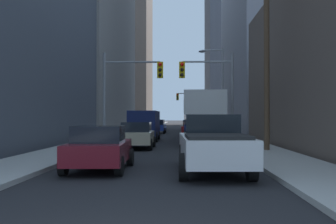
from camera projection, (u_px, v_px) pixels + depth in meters
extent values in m
cube|color=#9E9E99|center=(138.00, 130.00, 54.91)|extent=(2.71, 160.00, 0.15)
cube|color=#9E9E99|center=(212.00, 130.00, 54.59)|extent=(2.71, 160.00, 0.15)
cube|color=silver|center=(203.00, 115.00, 29.32)|extent=(2.85, 11.57, 2.90)
cube|color=black|center=(186.00, 108.00, 29.37)|extent=(0.34, 10.58, 0.80)
cube|color=red|center=(186.00, 123.00, 29.35)|extent=(0.34, 10.58, 0.28)
cylinder|color=black|center=(186.00, 133.00, 33.36)|extent=(0.32, 1.00, 1.00)
cylinder|color=black|center=(215.00, 133.00, 33.29)|extent=(0.32, 1.00, 1.00)
cylinder|color=black|center=(188.00, 137.00, 26.12)|extent=(0.32, 1.00, 1.00)
cylinder|color=black|center=(225.00, 138.00, 26.05)|extent=(0.32, 1.00, 1.00)
cube|color=white|center=(213.00, 148.00, 13.29)|extent=(2.20, 5.47, 0.80)
cube|color=black|center=(211.00, 125.00, 14.27)|extent=(1.86, 1.86, 0.70)
cube|color=black|center=(216.00, 136.00, 11.94)|extent=(1.85, 2.44, 0.10)
cylinder|color=black|center=(183.00, 155.00, 15.04)|extent=(0.28, 0.80, 0.80)
cylinder|color=black|center=(236.00, 156.00, 14.98)|extent=(0.28, 0.80, 0.80)
cylinder|color=black|center=(184.00, 167.00, 11.59)|extent=(0.28, 0.80, 0.80)
cylinder|color=black|center=(252.00, 167.00, 11.52)|extent=(0.28, 0.80, 0.80)
cube|color=#141E4C|center=(145.00, 124.00, 31.10)|extent=(2.05, 5.22, 1.90)
cube|color=black|center=(147.00, 118.00, 33.71)|extent=(1.76, 0.04, 0.60)
cylinder|color=black|center=(134.00, 135.00, 32.78)|extent=(0.24, 0.72, 0.72)
cylinder|color=black|center=(158.00, 135.00, 32.72)|extent=(0.24, 0.72, 0.72)
cylinder|color=black|center=(129.00, 137.00, 29.46)|extent=(0.24, 0.72, 0.72)
cylinder|color=black|center=(156.00, 137.00, 29.40)|extent=(0.24, 0.72, 0.72)
cube|color=maroon|center=(100.00, 151.00, 13.89)|extent=(1.96, 4.27, 0.65)
cube|color=black|center=(99.00, 134.00, 13.74)|extent=(1.66, 1.96, 0.55)
cylinder|color=black|center=(84.00, 157.00, 15.25)|extent=(0.22, 0.64, 0.64)
cylinder|color=black|center=(130.00, 157.00, 15.20)|extent=(0.22, 0.64, 0.64)
cylinder|color=black|center=(63.00, 166.00, 12.57)|extent=(0.22, 0.64, 0.64)
cylinder|color=black|center=(119.00, 166.00, 12.51)|extent=(0.22, 0.64, 0.64)
cube|color=#C6B793|center=(137.00, 137.00, 23.47)|extent=(1.86, 4.22, 0.65)
cube|color=black|center=(137.00, 127.00, 23.33)|extent=(1.61, 1.92, 0.55)
cylinder|color=black|center=(125.00, 142.00, 24.84)|extent=(0.22, 0.64, 0.64)
cylinder|color=black|center=(154.00, 142.00, 24.78)|extent=(0.22, 0.64, 0.64)
cylinder|color=black|center=(118.00, 145.00, 22.15)|extent=(0.22, 0.64, 0.64)
cylinder|color=black|center=(150.00, 145.00, 22.09)|extent=(0.22, 0.64, 0.64)
cube|color=maroon|center=(192.00, 129.00, 38.50)|extent=(1.95, 4.26, 0.65)
cube|color=black|center=(192.00, 123.00, 38.36)|extent=(1.65, 1.95, 0.55)
cylinder|color=black|center=(182.00, 132.00, 39.87)|extent=(0.22, 0.64, 0.64)
cylinder|color=black|center=(200.00, 132.00, 39.81)|extent=(0.22, 0.64, 0.64)
cylinder|color=black|center=(183.00, 133.00, 37.18)|extent=(0.22, 0.64, 0.64)
cylinder|color=black|center=(202.00, 133.00, 37.13)|extent=(0.22, 0.64, 0.64)
cube|color=navy|center=(157.00, 127.00, 45.04)|extent=(1.95, 4.26, 0.65)
cube|color=black|center=(157.00, 122.00, 44.90)|extent=(1.65, 1.96, 0.55)
cylinder|color=black|center=(150.00, 130.00, 46.41)|extent=(0.22, 0.64, 0.64)
cylinder|color=black|center=(165.00, 130.00, 46.35)|extent=(0.22, 0.64, 0.64)
cylinder|color=black|center=(148.00, 131.00, 43.72)|extent=(0.22, 0.64, 0.64)
cylinder|color=black|center=(164.00, 131.00, 43.67)|extent=(0.22, 0.64, 0.64)
cylinder|color=gray|center=(104.00, 99.00, 26.79)|extent=(0.18, 0.18, 6.00)
cylinder|color=gray|center=(132.00, 62.00, 26.75)|extent=(3.66, 0.12, 0.12)
cube|color=gold|center=(160.00, 70.00, 26.69)|extent=(0.38, 0.30, 1.05)
sphere|color=red|center=(160.00, 64.00, 26.52)|extent=(0.24, 0.24, 0.24)
sphere|color=black|center=(160.00, 70.00, 26.52)|extent=(0.24, 0.24, 0.24)
sphere|color=black|center=(160.00, 75.00, 26.51)|extent=(0.24, 0.24, 0.24)
cylinder|color=gray|center=(232.00, 99.00, 26.51)|extent=(0.18, 0.18, 6.00)
cylinder|color=gray|center=(207.00, 62.00, 26.60)|extent=(3.25, 0.12, 0.12)
cube|color=gold|center=(182.00, 70.00, 26.64)|extent=(0.38, 0.30, 1.05)
sphere|color=red|center=(182.00, 64.00, 26.48)|extent=(0.24, 0.24, 0.24)
sphere|color=black|center=(182.00, 70.00, 26.47)|extent=(0.24, 0.24, 0.24)
sphere|color=black|center=(182.00, 75.00, 26.47)|extent=(0.24, 0.24, 0.24)
cylinder|color=gray|center=(203.00, 109.00, 62.40)|extent=(0.18, 0.18, 6.00)
cylinder|color=gray|center=(190.00, 93.00, 62.49)|extent=(3.87, 0.12, 0.12)
cube|color=gold|center=(178.00, 97.00, 62.55)|extent=(0.38, 0.30, 1.05)
sphere|color=red|center=(178.00, 95.00, 62.38)|extent=(0.24, 0.24, 0.24)
sphere|color=black|center=(178.00, 97.00, 62.38)|extent=(0.24, 0.24, 0.24)
sphere|color=black|center=(178.00, 99.00, 62.37)|extent=(0.24, 0.24, 0.24)
cylinder|color=brown|center=(267.00, 58.00, 20.75)|extent=(0.28, 0.28, 9.64)
cylinder|color=gray|center=(223.00, 93.00, 33.63)|extent=(0.16, 0.16, 7.50)
cylinder|color=gray|center=(212.00, 50.00, 33.70)|extent=(1.69, 0.10, 0.10)
ellipsoid|color=#4C4C51|center=(202.00, 52.00, 33.73)|extent=(0.56, 0.32, 0.20)
cube|color=gray|center=(22.00, 47.00, 52.09)|extent=(25.63, 28.83, 21.46)
cube|color=#66564C|center=(107.00, 29.00, 99.23)|extent=(20.83, 19.38, 46.01)
cube|color=#93939E|center=(336.00, 13.00, 50.89)|extent=(25.99, 24.66, 29.51)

